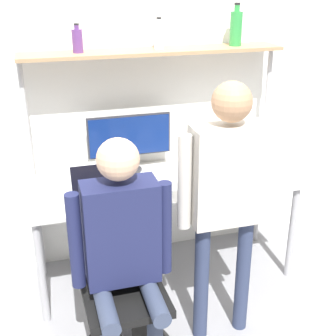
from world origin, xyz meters
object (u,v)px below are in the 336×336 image
(bottle_purple, at_px, (77,40))
(bottle_green, at_px, (236,28))
(cell_phone, at_px, (133,198))
(monitor, at_px, (130,139))
(laptop, at_px, (93,190))
(bottle_clear, at_px, (159,36))
(person_seated, at_px, (123,241))
(person_standing, at_px, (227,185))
(office_chair, at_px, (124,316))

(bottle_purple, bearing_deg, bottle_green, -0.00)
(cell_phone, relative_size, bottle_green, 0.51)
(bottle_green, bearing_deg, bottle_purple, 180.00)
(monitor, relative_size, bottle_purple, 3.30)
(bottle_purple, bearing_deg, laptop, -90.98)
(cell_phone, distance_m, bottle_clear, 1.11)
(person_seated, distance_m, person_standing, 0.67)
(laptop, bearing_deg, cell_phone, -16.08)
(laptop, height_order, person_standing, person_standing)
(cell_phone, height_order, bottle_clear, bottle_clear)
(person_standing, xyz_separation_m, bottle_purple, (-0.69, 0.95, 0.70))
(person_seated, xyz_separation_m, person_standing, (0.62, 0.08, 0.22))
(bottle_green, height_order, bottle_purple, bottle_green)
(monitor, distance_m, bottle_green, 1.09)
(cell_phone, relative_size, person_seated, 0.11)
(laptop, height_order, bottle_clear, bottle_clear)
(laptop, bearing_deg, person_standing, -39.12)
(cell_phone, bearing_deg, office_chair, -108.95)
(office_chair, distance_m, person_standing, 0.98)
(person_standing, bearing_deg, bottle_purple, 125.88)
(person_seated, relative_size, person_standing, 0.85)
(bottle_clear, bearing_deg, bottle_green, 0.00)
(person_seated, relative_size, bottle_purple, 7.51)
(laptop, distance_m, person_seated, 0.64)
(bottle_clear, bearing_deg, person_seated, -115.50)
(bottle_green, height_order, bottle_clear, bottle_green)
(office_chair, xyz_separation_m, bottle_clear, (0.49, 0.98, 1.47))
(person_standing, bearing_deg, monitor, 110.42)
(cell_phone, xyz_separation_m, person_seated, (-0.18, -0.57, 0.04))
(monitor, bearing_deg, bottle_purple, -176.78)
(cell_phone, height_order, person_seated, person_seated)
(office_chair, bearing_deg, monitor, 75.05)
(monitor, bearing_deg, cell_phone, -100.37)
(laptop, relative_size, bottle_purple, 1.63)
(laptop, relative_size, person_seated, 0.22)
(bottle_purple, bearing_deg, office_chair, -86.49)
(laptop, bearing_deg, office_chair, -83.59)
(bottle_purple, bearing_deg, monitor, 3.22)
(bottle_clear, height_order, bottle_purple, bottle_clear)
(bottle_purple, bearing_deg, person_standing, -54.12)
(bottle_green, xyz_separation_m, bottle_clear, (-0.56, 0.00, -0.04))
(cell_phone, height_order, office_chair, office_chair)
(cell_phone, height_order, bottle_green, bottle_green)
(laptop, xyz_separation_m, office_chair, (0.07, -0.59, -0.56))
(bottle_green, xyz_separation_m, bottle_purple, (-1.11, 0.00, -0.05))
(cell_phone, bearing_deg, bottle_green, 27.52)
(laptop, bearing_deg, bottle_clear, 34.71)
(monitor, relative_size, person_seated, 0.44)
(person_standing, height_order, bottle_green, bottle_green)
(bottle_clear, bearing_deg, person_standing, -81.82)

